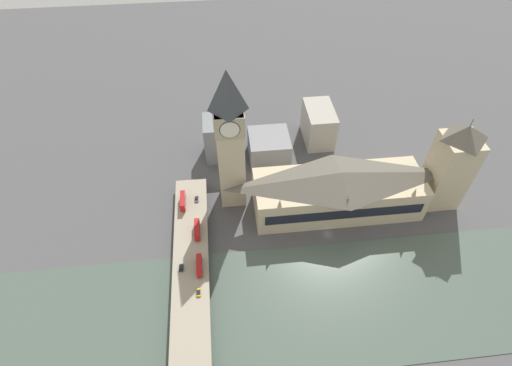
{
  "coord_description": "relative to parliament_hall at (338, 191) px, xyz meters",
  "views": [
    {
      "loc": [
        -117.26,
        49.87,
        167.72
      ],
      "look_at": [
        22.54,
        34.78,
        18.56
      ],
      "focal_mm": 28.0,
      "sensor_mm": 36.0,
      "label": 1
    }
  ],
  "objects": [
    {
      "name": "double_decker_bus_lead",
      "position": [
        -34.37,
        73.29,
        -4.64
      ],
      "size": [
        10.62,
        2.48,
        4.66
      ],
      "color": "red",
      "rests_on": "road_bridge"
    },
    {
      "name": "parliament_hall",
      "position": [
        0.0,
        0.0,
        0.0
      ],
      "size": [
        29.03,
        87.81,
        26.81
      ],
      "color": "#C1B28E",
      "rests_on": "ground_plane"
    },
    {
      "name": "road_bridge",
      "position": [
        -53.99,
        77.55,
        -8.32
      ],
      "size": [
        154.82,
        16.79,
        6.11
      ],
      "color": "gray",
      "rests_on": "ground_plane"
    },
    {
      "name": "city_block_center",
      "position": [
        43.68,
        30.78,
        -5.25
      ],
      "size": [
        23.7,
        23.86,
        16.13
      ],
      "color": "gray",
      "rests_on": "ground_plane"
    },
    {
      "name": "victoria_tower",
      "position": [
        0.06,
        -56.76,
        12.35
      ],
      "size": [
        17.71,
        17.71,
        55.32
      ],
      "color": "#C1B28E",
      "rests_on": "ground_plane"
    },
    {
      "name": "city_block_east",
      "position": [
        49.81,
        58.44,
        -0.69
      ],
      "size": [
        19.15,
        21.04,
        25.24
      ],
      "color": "slate",
      "rests_on": "ground_plane"
    },
    {
      "name": "car_southbound_mid",
      "position": [
        -46.88,
        73.88,
        -6.58
      ],
      "size": [
        3.9,
        1.84,
        1.24
      ],
      "color": "gold",
      "rests_on": "road_bridge"
    },
    {
      "name": "ground_plane",
      "position": [
        -17.28,
        8.0,
        -13.32
      ],
      "size": [
        600.0,
        600.0,
        0.0
      ],
      "primitive_type": "plane",
      "color": "#4C4C4F"
    },
    {
      "name": "double_decker_bus_rear",
      "position": [
        5.7,
        81.47,
        -4.45
      ],
      "size": [
        11.28,
        2.55,
        4.98
      ],
      "color": "red",
      "rests_on": "road_bridge"
    },
    {
      "name": "river_water",
      "position": [
        -53.99,
        8.0,
        -13.17
      ],
      "size": [
        61.41,
        360.0,
        0.3
      ],
      "primitive_type": "cube",
      "color": "#47564C",
      "rests_on": "ground_plane"
    },
    {
      "name": "clock_tower",
      "position": [
        13.07,
        54.53,
        29.22
      ],
      "size": [
        14.49,
        14.49,
        80.12
      ],
      "color": "#C1B28E",
      "rests_on": "ground_plane"
    },
    {
      "name": "car_southbound_lead",
      "position": [
        8.17,
        74.38,
        -6.48
      ],
      "size": [
        4.24,
        1.85,
        1.46
      ],
      "color": "slate",
      "rests_on": "road_bridge"
    },
    {
      "name": "city_block_west",
      "position": [
        57.99,
        -2.26,
        -1.98
      ],
      "size": [
        27.54,
        16.94,
        22.68
      ],
      "color": "#A39E93",
      "rests_on": "ground_plane"
    },
    {
      "name": "car_northbound_mid",
      "position": [
        -33.5,
        81.77,
        -6.54
      ],
      "size": [
        3.85,
        1.89,
        1.33
      ],
      "color": "black",
      "rests_on": "road_bridge"
    },
    {
      "name": "double_decker_bus_mid",
      "position": [
        -13.82,
        74.09,
        -4.52
      ],
      "size": [
        11.12,
        2.62,
        4.89
      ],
      "color": "red",
      "rests_on": "road_bridge"
    }
  ]
}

